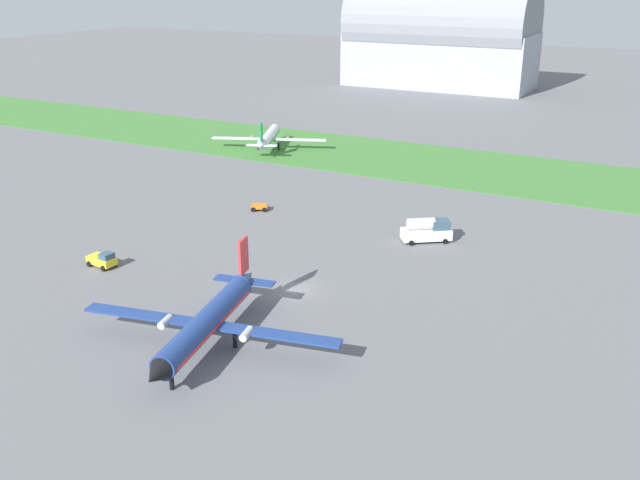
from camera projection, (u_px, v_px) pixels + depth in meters
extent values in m
plane|color=slate|center=(296.00, 290.00, 78.45)|extent=(600.00, 600.00, 0.00)
cube|color=#3D7533|center=(459.00, 167.00, 128.00)|extent=(360.00, 28.00, 0.08)
cylinder|color=silver|center=(269.00, 137.00, 140.14)|extent=(7.64, 14.77, 2.10)
cone|color=black|center=(276.00, 128.00, 147.93)|extent=(2.69, 2.72, 2.05)
cone|color=silver|center=(261.00, 146.00, 131.87)|extent=(2.85, 3.43, 1.89)
cube|color=#198C4C|center=(269.00, 137.00, 140.20)|extent=(7.36, 14.01, 0.29)
cube|color=silver|center=(240.00, 138.00, 140.43)|extent=(11.23, 5.71, 0.21)
cube|color=silver|center=(297.00, 140.00, 139.35)|extent=(11.23, 5.71, 0.21)
cylinder|color=#B7BABF|center=(251.00, 138.00, 140.78)|extent=(1.25, 1.81, 0.67)
cylinder|color=#B7BABF|center=(287.00, 139.00, 140.09)|extent=(1.25, 1.81, 0.67)
cube|color=#198C4C|center=(261.00, 132.00, 131.38)|extent=(0.94, 1.84, 3.35)
cube|color=silver|center=(254.00, 145.00, 132.42)|extent=(3.19, 2.27, 0.17)
cube|color=silver|center=(269.00, 145.00, 132.14)|extent=(3.19, 2.27, 0.17)
cylinder|color=black|center=(274.00, 139.00, 146.62)|extent=(0.38, 0.38, 1.47)
cylinder|color=black|center=(258.00, 146.00, 140.00)|extent=(0.38, 0.38, 1.47)
cylinder|color=black|center=(279.00, 147.00, 139.61)|extent=(0.38, 0.38, 1.47)
cylinder|color=navy|center=(206.00, 323.00, 65.08)|extent=(5.62, 17.05, 2.35)
cone|color=black|center=(156.00, 375.00, 56.67)|extent=(2.72, 2.76, 2.30)
cone|color=navy|center=(246.00, 278.00, 73.80)|extent=(2.72, 3.64, 2.11)
cube|color=red|center=(206.00, 324.00, 65.14)|extent=(5.48, 16.14, 0.33)
cube|color=navy|center=(273.00, 334.00, 63.92)|extent=(12.99, 4.15, 0.23)
cube|color=navy|center=(147.00, 315.00, 67.37)|extent=(12.99, 4.15, 0.23)
cylinder|color=#B7BABF|center=(247.00, 334.00, 63.95)|extent=(1.11, 1.99, 0.75)
cylinder|color=#B7BABF|center=(165.00, 322.00, 66.16)|extent=(1.11, 1.99, 0.75)
cube|color=red|center=(243.00, 256.00, 72.39)|extent=(0.69, 2.13, 3.76)
cube|color=navy|center=(259.00, 283.00, 72.96)|extent=(3.50, 2.03, 0.19)
cube|color=navy|center=(230.00, 279.00, 73.84)|extent=(3.50, 2.03, 0.19)
cylinder|color=black|center=(172.00, 381.00, 59.49)|extent=(0.42, 0.42, 1.64)
cylinder|color=black|center=(235.00, 339.00, 66.22)|extent=(0.42, 0.42, 1.64)
cylinder|color=black|center=(190.00, 333.00, 67.47)|extent=(0.42, 0.42, 1.64)
cube|color=yellow|center=(102.00, 260.00, 84.46)|extent=(3.75, 2.12, 0.90)
cube|color=#334C60|center=(107.00, 256.00, 83.66)|extent=(1.43, 1.62, 0.70)
cylinder|color=black|center=(115.00, 263.00, 84.68)|extent=(0.72, 0.31, 0.70)
cylinder|color=black|center=(103.00, 268.00, 83.27)|extent=(0.72, 0.31, 0.70)
cylinder|color=black|center=(101.00, 259.00, 85.97)|extent=(0.72, 0.31, 0.70)
cylinder|color=black|center=(89.00, 264.00, 84.56)|extent=(0.72, 0.31, 0.70)
cube|color=orange|center=(259.00, 206.00, 104.50)|extent=(2.81, 2.37, 0.55)
cylinder|color=black|center=(266.00, 207.00, 105.25)|extent=(0.74, 0.52, 0.70)
cylinder|color=black|center=(264.00, 210.00, 103.85)|extent=(0.74, 0.52, 0.70)
cylinder|color=black|center=(255.00, 206.00, 105.34)|extent=(0.74, 0.52, 0.70)
cylinder|color=black|center=(253.00, 210.00, 103.94)|extent=(0.74, 0.52, 0.70)
cube|color=white|center=(426.00, 234.00, 92.24)|extent=(6.68, 5.73, 1.40)
cylinder|color=silver|center=(421.00, 224.00, 91.62)|extent=(3.80, 3.33, 1.54)
cube|color=#334C60|center=(440.00, 224.00, 92.00)|extent=(3.08, 3.00, 1.20)
cylinder|color=black|center=(440.00, 235.00, 93.88)|extent=(0.71, 0.61, 0.70)
cylinder|color=black|center=(445.00, 241.00, 91.66)|extent=(0.71, 0.61, 0.70)
cylinder|color=black|center=(407.00, 237.00, 93.32)|extent=(0.71, 0.61, 0.70)
cylinder|color=black|center=(411.00, 243.00, 91.10)|extent=(0.71, 0.61, 0.70)
cube|color=#9399A3|center=(439.00, 59.00, 215.86)|extent=(56.11, 24.54, 16.51)
cylinder|color=gray|center=(441.00, 23.00, 212.03)|extent=(54.98, 27.00, 27.00)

